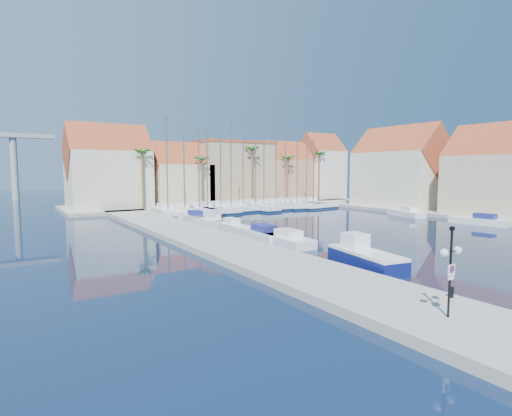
{
  "coord_description": "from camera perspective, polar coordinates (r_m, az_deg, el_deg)",
  "views": [
    {
      "loc": [
        -24.49,
        -19.64,
        6.59
      ],
      "look_at": [
        -4.32,
        11.98,
        3.0
      ],
      "focal_mm": 28.0,
      "sensor_mm": 36.0,
      "label": 1
    }
  ],
  "objects": [
    {
      "name": "building_5",
      "position": [
        62.9,
        31.48,
        4.09
      ],
      "size": [
        9.0,
        12.3,
        12.5
      ],
      "color": "beige",
      "rests_on": "shore_east"
    },
    {
      "name": "sailboat_2",
      "position": [
        60.81,
        -8.36,
        -0.26
      ],
      "size": [
        3.42,
        10.37,
        12.74
      ],
      "rotation": [
        0.0,
        0.0,
        0.07
      ],
      "color": "white",
      "rests_on": "ground"
    },
    {
      "name": "motorboat_east_0",
      "position": [
        55.25,
        29.34,
        -1.56
      ],
      "size": [
        2.9,
        6.73,
        1.4
      ],
      "rotation": [
        0.0,
        0.0,
        0.13
      ],
      "color": "white",
      "rests_on": "ground"
    },
    {
      "name": "motorboat_west_2",
      "position": [
        43.83,
        -3.74,
        -2.52
      ],
      "size": [
        1.89,
        5.21,
        1.4
      ],
      "rotation": [
        0.0,
        0.0,
        -0.05
      ],
      "color": "white",
      "rests_on": "ground"
    },
    {
      "name": "sailboat_7",
      "position": [
        65.74,
        -0.39,
        0.2
      ],
      "size": [
        3.58,
        11.41,
        11.61
      ],
      "rotation": [
        0.0,
        0.0,
        0.05
      ],
      "color": "white",
      "rests_on": "ground"
    },
    {
      "name": "sailboat_6",
      "position": [
        65.26,
        -2.04,
        0.19
      ],
      "size": [
        2.52,
        8.5,
        11.3
      ],
      "rotation": [
        0.0,
        0.0,
        -0.03
      ],
      "color": "white",
      "rests_on": "ground"
    },
    {
      "name": "motorboat_west_1",
      "position": [
        38.6,
        0.69,
        -3.6
      ],
      "size": [
        2.6,
        7.14,
        1.4
      ],
      "rotation": [
        0.0,
        0.0,
        -0.05
      ],
      "color": "white",
      "rests_on": "ground"
    },
    {
      "name": "sailboat_5",
      "position": [
        63.98,
        -3.81,
        0.12
      ],
      "size": [
        2.76,
        8.81,
        14.6
      ],
      "rotation": [
        0.0,
        0.0,
        0.05
      ],
      "color": "white",
      "rests_on": "ground"
    },
    {
      "name": "sailboat_4",
      "position": [
        62.68,
        -5.26,
        -0.07
      ],
      "size": [
        3.18,
        10.35,
        11.52
      ],
      "rotation": [
        0.0,
        0.0,
        -0.05
      ],
      "color": "white",
      "rests_on": "ground"
    },
    {
      "name": "palm_0",
      "position": [
        64.41,
        -15.96,
        7.47
      ],
      "size": [
        2.6,
        2.6,
        10.15
      ],
      "color": "brown",
      "rests_on": "shore_north"
    },
    {
      "name": "quay_west",
      "position": [
        37.13,
        -7.39,
        -4.41
      ],
      "size": [
        6.0,
        77.0,
        0.5
      ],
      "primitive_type": "cube",
      "color": "gray",
      "rests_on": "ground"
    },
    {
      "name": "bollard",
      "position": [
        21.62,
        26.14,
        -10.73
      ],
      "size": [
        0.21,
        0.21,
        0.53
      ],
      "primitive_type": "cylinder",
      "color": "black",
      "rests_on": "quay_west"
    },
    {
      "name": "palm_1",
      "position": [
        67.93,
        -7.77,
        6.72
      ],
      "size": [
        2.6,
        2.6,
        9.15
      ],
      "color": "brown",
      "rests_on": "shore_north"
    },
    {
      "name": "building_4",
      "position": [
        87.92,
        9.22,
        5.64
      ],
      "size": [
        8.3,
        8.0,
        14.0
      ],
      "color": "white",
      "rests_on": "shore_north"
    },
    {
      "name": "sailboat_1",
      "position": [
        60.39,
        -10.34,
        -0.32
      ],
      "size": [
        2.49,
        9.11,
        11.86
      ],
      "rotation": [
        0.0,
        0.0,
        0.01
      ],
      "color": "white",
      "rests_on": "ground"
    },
    {
      "name": "sailboat_11",
      "position": [
        70.76,
        5.5,
        0.56
      ],
      "size": [
        3.25,
        11.93,
        13.32
      ],
      "rotation": [
        0.0,
        0.0,
        -0.01
      ],
      "color": "white",
      "rests_on": "ground"
    },
    {
      "name": "building_2",
      "position": [
        77.34,
        -3.55,
        5.21
      ],
      "size": [
        14.2,
        10.2,
        11.5
      ],
      "color": "#9A875F",
      "rests_on": "shore_north"
    },
    {
      "name": "lamp_post",
      "position": [
        18.28,
        26.08,
        -6.42
      ],
      "size": [
        1.3,
        0.35,
        3.81
      ],
      "rotation": [
        0.0,
        0.0,
        0.0
      ],
      "color": "black",
      "rests_on": "quay_west"
    },
    {
      "name": "sailboat_13",
      "position": [
        73.1,
        7.83,
        0.69
      ],
      "size": [
        2.96,
        11.08,
        11.71
      ],
      "rotation": [
        0.0,
        0.0,
        -0.0
      ],
      "color": "white",
      "rests_on": "ground"
    },
    {
      "name": "fishing_boat",
      "position": [
        28.33,
        15.19,
        -6.68
      ],
      "size": [
        3.17,
        6.48,
        2.17
      ],
      "rotation": [
        0.0,
        0.0,
        -0.18
      ],
      "color": "navy",
      "rests_on": "ground"
    },
    {
      "name": "motorboat_east_1",
      "position": [
        60.74,
        20.69,
        -0.63
      ],
      "size": [
        3.39,
        6.38,
        1.4
      ],
      "rotation": [
        0.0,
        0.0,
        -0.25
      ],
      "color": "white",
      "rests_on": "ground"
    },
    {
      "name": "shore_east",
      "position": [
        66.57,
        25.83,
        -0.55
      ],
      "size": [
        12.0,
        60.0,
        0.5
      ],
      "primitive_type": "cube",
      "color": "gray",
      "rests_on": "ground"
    },
    {
      "name": "sailboat_0",
      "position": [
        59.89,
        -12.61,
        -0.4
      ],
      "size": [
        3.42,
        10.14,
        14.25
      ],
      "rotation": [
        0.0,
        0.0,
        -0.08
      ],
      "color": "white",
      "rests_on": "ground"
    },
    {
      "name": "ground",
      "position": [
        32.08,
        18.46,
        -6.67
      ],
      "size": [
        260.0,
        260.0,
        0.0
      ],
      "primitive_type": "plane",
      "color": "black",
      "rests_on": "ground"
    },
    {
      "name": "motorboat_west_0",
      "position": [
        35.54,
        4.12,
        -4.4
      ],
      "size": [
        2.62,
        6.96,
        1.4
      ],
      "rotation": [
        0.0,
        0.0,
        -0.06
      ],
      "color": "white",
      "rests_on": "ground"
    },
    {
      "name": "sailboat_9",
      "position": [
        68.41,
        2.59,
        0.46
      ],
      "size": [
        2.72,
        9.05,
        14.08
      ],
      "rotation": [
        0.0,
        0.0,
        -0.04
      ],
      "color": "white",
      "rests_on": "ground"
    },
    {
      "name": "building_1",
      "position": [
        71.73,
        -10.88,
        4.34
      ],
      "size": [
        10.3,
        8.0,
        11.0
      ],
      "color": "beige",
      "rests_on": "shore_north"
    },
    {
      "name": "shore_north",
      "position": [
        76.19,
        -5.49,
        0.67
      ],
      "size": [
        54.0,
        16.0,
        0.5
      ],
      "primitive_type": "cube",
      "color": "gray",
      "rests_on": "ground"
    },
    {
      "name": "palm_4",
      "position": [
        82.33,
        9.02,
        7.46
      ],
      "size": [
        2.6,
        2.6,
        10.65
      ],
      "color": "brown",
      "rests_on": "shore_north"
    },
    {
      "name": "palm_2",
      "position": [
        72.76,
        -0.55,
        8.17
      ],
      "size": [
        2.6,
        2.6,
        11.15
      ],
      "color": "brown",
      "rests_on": "shore_north"
    },
    {
      "name": "motorboat_west_4",
      "position": [
        52.25,
        -8.84,
        -1.28
      ],
      "size": [
        2.3,
        6.11,
        1.4
      ],
      "rotation": [
        0.0,
        0.0,
        -0.06
      ],
      "color": "white",
      "rests_on": "ground"
    },
    {
      "name": "sailboat_12",
      "position": [
        71.6,
        6.89,
        0.63
      ],
      "size": [
        2.79,
        10.51,
        14.25
      ],
      "rotation": [
        0.0,
        0.0,
        0.0
      ],
      "color": "white",
      "rests_on": "ground"
    },
    {
      "name": "motorboat_west_6",
      "position": [
        61.32,
        -12.76,
        -0.36
      ],
      "size": [
        1.86,
        5.42,
        1.4
      ],
      "rotation": [
        0.0,
        0.0,
        0.02
      ],
      "color": "white",
      "rests_on": "ground"
    },
    {
      "name": "building_0",
      "position": [
        68.2,
        -20.34,
        5.07
      ],
      "size": [
        12.3,
        9.0,
        13.5
      ],
      "color": "beige",
      "rests_on": "shore_north"
    },
    {
      "name": "building_6",
      "position": [
        71.39,
        19.86,
        5.09
      ],
      "size": [
        9.0,
        14.3,
        13.5
      ],
      "color": "beige",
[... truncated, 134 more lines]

